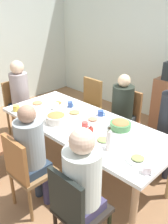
# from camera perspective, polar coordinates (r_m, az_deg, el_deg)

# --- Properties ---
(ground_plane) EXTENTS (6.52, 6.52, 0.00)m
(ground_plane) POSITION_cam_1_polar(r_m,az_deg,el_deg) (3.40, 0.00, -13.50)
(ground_plane) COLOR #8F6645
(dining_table) EXTENTS (2.20, 0.93, 0.73)m
(dining_table) POSITION_cam_1_polar(r_m,az_deg,el_deg) (3.03, 0.00, -3.79)
(dining_table) COLOR white
(dining_table) RESTS_ON ground_plane
(chair_0) EXTENTS (0.40, 0.40, 0.90)m
(chair_0) POSITION_cam_1_polar(r_m,az_deg,el_deg) (2.68, -13.12, -12.64)
(chair_0) COLOR olive
(chair_0) RESTS_ON ground_plane
(person_0) EXTENTS (0.30, 0.30, 1.20)m
(person_0) POSITION_cam_1_polar(r_m,az_deg,el_deg) (2.60, -11.87, -8.33)
(person_0) COLOR #2C3645
(person_0) RESTS_ON ground_plane
(chair_2) EXTENTS (0.40, 0.40, 0.90)m
(chair_2) POSITION_cam_1_polar(r_m,az_deg,el_deg) (2.23, -1.94, -21.21)
(chair_2) COLOR black
(chair_2) RESTS_ON ground_plane
(person_2) EXTENTS (0.32, 0.32, 1.24)m
(person_2) POSITION_cam_1_polar(r_m,az_deg,el_deg) (2.11, -0.21, -15.59)
(person_2) COLOR #2D3144
(person_2) RESTS_ON ground_plane
(chair_3) EXTENTS (0.40, 0.40, 0.90)m
(chair_3) POSITION_cam_1_polar(r_m,az_deg,el_deg) (4.10, 0.99, 2.04)
(chair_3) COLOR olive
(chair_3) RESTS_ON ground_plane
(chair_4) EXTENTS (0.40, 0.40, 0.90)m
(chair_4) POSITION_cam_1_polar(r_m,az_deg,el_deg) (4.16, -14.66, 1.57)
(chair_4) COLOR #925931
(chair_4) RESTS_ON ground_plane
(person_4) EXTENTS (0.30, 0.30, 1.25)m
(person_4) POSITION_cam_1_polar(r_m,az_deg,el_deg) (4.01, -14.32, 4.18)
(person_4) COLOR #373854
(person_4) RESTS_ON ground_plane
(chair_5) EXTENTS (0.40, 0.40, 0.90)m
(chair_5) POSITION_cam_1_polar(r_m,az_deg,el_deg) (3.68, 9.28, -1.16)
(chair_5) COLOR #945A42
(chair_5) RESTS_ON ground_plane
(person_5) EXTENTS (0.30, 0.30, 1.17)m
(person_5) POSITION_cam_1_polar(r_m,az_deg,el_deg) (3.53, 8.61, 1.07)
(person_5) COLOR #463D49
(person_5) RESTS_ON ground_plane
(plate_0) EXTENTS (0.20, 0.20, 0.04)m
(plate_0) POSITION_cam_1_polar(r_m,az_deg,el_deg) (3.52, -6.01, 1.94)
(plate_0) COLOR white
(plate_0) RESTS_ON dining_table
(plate_1) EXTENTS (0.24, 0.24, 0.04)m
(plate_1) POSITION_cam_1_polar(r_m,az_deg,el_deg) (3.22, -2.19, -0.25)
(plate_1) COLOR silver
(plate_1) RESTS_ON dining_table
(plate_2) EXTENTS (0.21, 0.21, 0.04)m
(plate_2) POSITION_cam_1_polar(r_m,az_deg,el_deg) (3.05, 2.02, -1.83)
(plate_2) COLOR silver
(plate_2) RESTS_ON dining_table
(plate_3) EXTENTS (0.26, 0.26, 0.04)m
(plate_3) POSITION_cam_1_polar(r_m,az_deg,el_deg) (3.56, -10.54, 1.88)
(plate_3) COLOR white
(plate_3) RESTS_ON dining_table
(plate_4) EXTENTS (0.24, 0.24, 0.04)m
(plate_4) POSITION_cam_1_polar(r_m,az_deg,el_deg) (2.64, 4.41, -6.53)
(plate_4) COLOR white
(plate_4) RESTS_ON dining_table
(plate_5) EXTENTS (0.22, 0.22, 0.04)m
(plate_5) POSITION_cam_1_polar(r_m,az_deg,el_deg) (2.41, 12.15, -10.48)
(plate_5) COLOR silver
(plate_5) RESTS_ON dining_table
(bowl_0) EXTENTS (0.26, 0.26, 0.11)m
(bowl_0) POSITION_cam_1_polar(r_m,az_deg,el_deg) (3.03, -6.38, -1.32)
(bowl_0) COLOR beige
(bowl_0) RESTS_ON dining_table
(bowl_1) EXTENTS (0.24, 0.24, 0.10)m
(bowl_1) POSITION_cam_1_polar(r_m,az_deg,el_deg) (2.89, 8.31, -2.91)
(bowl_1) COLOR #49834B
(bowl_1) RESTS_ON dining_table
(cup_0) EXTENTS (0.12, 0.09, 0.08)m
(cup_0) POSITION_cam_1_polar(r_m,az_deg,el_deg) (3.41, -15.17, 0.83)
(cup_0) COLOR #EECF52
(cup_0) RESTS_ON dining_table
(cup_1) EXTENTS (0.12, 0.08, 0.09)m
(cup_1) POSITION_cam_1_polar(r_m,az_deg,el_deg) (3.36, -6.48, 1.32)
(cup_1) COLOR white
(cup_1) RESTS_ON dining_table
(cup_2) EXTENTS (0.11, 0.07, 0.10)m
(cup_2) POSITION_cam_1_polar(r_m,az_deg,el_deg) (2.83, 0.20, -3.22)
(cup_2) COLOR #D34A44
(cup_2) RESTS_ON dining_table
(cup_3) EXTENTS (0.11, 0.07, 0.08)m
(cup_3) POSITION_cam_1_polar(r_m,az_deg,el_deg) (3.42, -3.14, 1.76)
(cup_3) COLOR #3B5697
(cup_3) RESTS_ON dining_table
(cup_4) EXTENTS (0.11, 0.07, 0.07)m
(cup_4) POSITION_cam_1_polar(r_m,az_deg,el_deg) (3.18, 3.89, -0.25)
(cup_4) COLOR #3451A7
(cup_4) RESTS_ON dining_table
(cup_5) EXTENTS (0.11, 0.07, 0.09)m
(cup_5) POSITION_cam_1_polar(r_m,az_deg,el_deg) (3.36, -12.93, 0.80)
(cup_5) COLOR #E9C14F
(cup_5) RESTS_ON dining_table
(cup_6) EXTENTS (0.12, 0.08, 0.07)m
(cup_6) POSITION_cam_1_polar(r_m,az_deg,el_deg) (2.27, 14.24, -12.57)
(cup_6) COLOR white
(cup_6) RESTS_ON dining_table
(bottle_0) EXTENTS (0.05, 0.05, 0.21)m
(bottle_0) POSITION_cam_1_polar(r_m,az_deg,el_deg) (2.57, 1.58, -5.09)
(bottle_0) COLOR red
(bottle_0) RESTS_ON dining_table
(bottle_1) EXTENTS (0.05, 0.05, 0.25)m
(bottle_1) POSITION_cam_1_polar(r_m,az_deg,el_deg) (2.46, 5.67, -6.23)
(bottle_1) COLOR silver
(bottle_1) RESTS_ON dining_table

